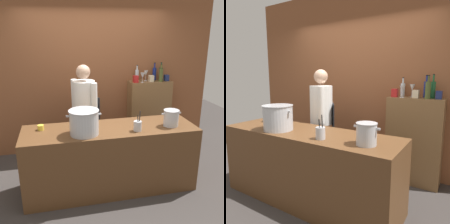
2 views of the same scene
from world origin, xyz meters
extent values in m
plane|color=#383330|center=(0.00, 0.00, 0.00)|extent=(8.00, 8.00, 0.00)
cube|color=brown|center=(0.00, 1.40, 1.50)|extent=(4.40, 0.10, 3.00)
cube|color=brown|center=(0.00, 0.00, 0.45)|extent=(2.31, 0.70, 0.90)
cube|color=brown|center=(1.00, 1.19, 0.63)|extent=(0.76, 0.32, 1.26)
cylinder|color=black|center=(-0.20, 0.57, 0.42)|extent=(0.14, 0.14, 0.84)
cylinder|color=black|center=(-0.32, 0.73, 0.42)|extent=(0.14, 0.14, 0.84)
cylinder|color=white|center=(-0.26, 0.65, 1.13)|extent=(0.34, 0.34, 0.58)
cube|color=black|center=(-0.12, 0.75, 0.89)|extent=(0.19, 0.25, 0.52)
cylinder|color=white|center=(-0.13, 0.47, 1.16)|extent=(0.09, 0.09, 0.52)
cylinder|color=white|center=(-0.39, 0.82, 1.16)|extent=(0.09, 0.09, 0.52)
sphere|color=tan|center=(-0.26, 0.65, 1.55)|extent=(0.21, 0.21, 0.21)
cylinder|color=#B7BABF|center=(-0.36, -0.13, 1.05)|extent=(0.36, 0.36, 0.30)
cylinder|color=#B7BABF|center=(-0.36, -0.13, 1.21)|extent=(0.37, 0.37, 0.01)
cube|color=#B7BABF|center=(-0.56, -0.13, 1.15)|extent=(0.04, 0.02, 0.02)
cube|color=#B7BABF|center=(-0.16, -0.13, 1.15)|extent=(0.04, 0.02, 0.02)
cylinder|color=#B7BABF|center=(0.82, -0.10, 1.01)|extent=(0.20, 0.20, 0.21)
cylinder|color=#B7BABF|center=(0.82, -0.10, 1.12)|extent=(0.21, 0.21, 0.01)
cube|color=#B7BABF|center=(0.70, -0.10, 1.07)|extent=(0.04, 0.02, 0.02)
cube|color=#B7BABF|center=(0.94, -0.10, 1.07)|extent=(0.04, 0.02, 0.02)
cylinder|color=#B7BABF|center=(0.32, -0.17, 0.97)|extent=(0.10, 0.10, 0.13)
cylinder|color=#262626|center=(0.35, -0.17, 1.04)|extent=(0.01, 0.03, 0.25)
cylinder|color=#262626|center=(0.32, -0.19, 1.02)|extent=(0.03, 0.01, 0.20)
cylinder|color=yellow|center=(-0.90, 0.13, 0.93)|extent=(0.08, 0.08, 0.07)
cylinder|color=#1E592D|center=(1.20, 1.20, 1.38)|extent=(0.07, 0.07, 0.23)
cylinder|color=#1E592D|center=(1.20, 1.20, 1.53)|extent=(0.02, 0.02, 0.09)
cylinder|color=black|center=(1.20, 1.20, 1.58)|extent=(0.03, 0.03, 0.01)
cylinder|color=navy|center=(1.11, 1.27, 1.37)|extent=(0.07, 0.07, 0.22)
cylinder|color=navy|center=(1.11, 1.27, 1.53)|extent=(0.02, 0.02, 0.08)
cylinder|color=black|center=(1.11, 1.27, 1.57)|extent=(0.03, 0.03, 0.01)
cylinder|color=silver|center=(0.78, 1.28, 1.36)|extent=(0.06, 0.06, 0.19)
cylinder|color=silver|center=(0.78, 1.28, 1.49)|extent=(0.02, 0.02, 0.08)
cylinder|color=black|center=(0.78, 1.28, 1.54)|extent=(0.03, 0.03, 0.01)
cylinder|color=#475123|center=(1.16, 1.09, 1.38)|extent=(0.07, 0.07, 0.23)
cylinder|color=#475123|center=(1.16, 1.09, 1.53)|extent=(0.02, 0.02, 0.07)
cylinder|color=black|center=(1.16, 1.09, 1.57)|extent=(0.03, 0.03, 0.01)
cylinder|color=silver|center=(0.82, 1.10, 1.26)|extent=(0.06, 0.06, 0.01)
cylinder|color=silver|center=(0.82, 1.10, 1.30)|extent=(0.01, 0.01, 0.07)
cone|color=silver|center=(0.82, 1.10, 1.39)|extent=(0.08, 0.08, 0.09)
cylinder|color=silver|center=(0.93, 1.23, 1.26)|extent=(0.06, 0.06, 0.01)
cylinder|color=silver|center=(0.93, 1.23, 1.31)|extent=(0.01, 0.01, 0.09)
cone|color=silver|center=(0.93, 1.23, 1.40)|extent=(0.07, 0.07, 0.09)
cube|color=beige|center=(1.00, 1.14, 1.32)|extent=(0.08, 0.08, 0.11)
cube|color=red|center=(0.71, 1.13, 1.32)|extent=(0.08, 0.08, 0.12)
cube|color=navy|center=(1.29, 1.15, 1.32)|extent=(0.08, 0.08, 0.11)
camera|label=1|loc=(-0.67, -3.07, 2.14)|focal=40.72mm
camera|label=2|loc=(1.64, -1.96, 1.57)|focal=34.52mm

